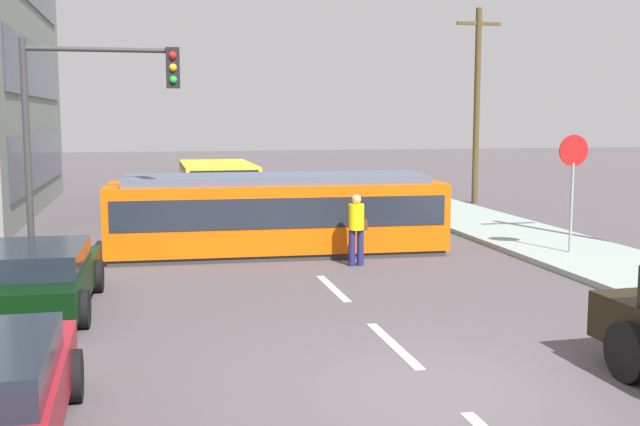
# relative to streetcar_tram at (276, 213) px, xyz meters

# --- Properties ---
(ground_plane) EXTENTS (120.00, 120.00, 0.00)m
(ground_plane) POSITION_rel_streetcar_tram_xyz_m (0.46, -0.26, -1.04)
(ground_plane) COLOR #4E464A
(sidewalk_curb_right) EXTENTS (3.20, 36.00, 0.14)m
(sidewalk_curb_right) POSITION_rel_streetcar_tram_xyz_m (7.26, -4.26, -0.97)
(sidewalk_curb_right) COLOR #8E9F97
(sidewalk_curb_right) RESTS_ON ground
(lane_stripe_1) EXTENTS (0.16, 2.40, 0.01)m
(lane_stripe_1) POSITION_rel_streetcar_tram_xyz_m (0.46, -8.26, -1.03)
(lane_stripe_1) COLOR silver
(lane_stripe_1) RESTS_ON ground
(lane_stripe_2) EXTENTS (0.16, 2.40, 0.01)m
(lane_stripe_2) POSITION_rel_streetcar_tram_xyz_m (0.46, -4.26, -1.03)
(lane_stripe_2) COLOR silver
(lane_stripe_2) RESTS_ON ground
(lane_stripe_3) EXTENTS (0.16, 2.40, 0.01)m
(lane_stripe_3) POSITION_rel_streetcar_tram_xyz_m (0.46, 6.00, -1.03)
(lane_stripe_3) COLOR silver
(lane_stripe_3) RESTS_ON ground
(lane_stripe_4) EXTENTS (0.16, 2.40, 0.01)m
(lane_stripe_4) POSITION_rel_streetcar_tram_xyz_m (0.46, 12.00, -1.03)
(lane_stripe_4) COLOR silver
(lane_stripe_4) RESTS_ON ground
(streetcar_tram) EXTENTS (8.44, 2.84, 2.00)m
(streetcar_tram) POSITION_rel_streetcar_tram_xyz_m (0.00, 0.00, 0.00)
(streetcar_tram) COLOR #E45306
(streetcar_tram) RESTS_ON ground
(city_bus) EXTENTS (2.56, 5.50, 1.78)m
(city_bus) POSITION_rel_streetcar_tram_xyz_m (-0.73, 8.85, -0.01)
(city_bus) COLOR gold
(city_bus) RESTS_ON ground
(pedestrian_crossing) EXTENTS (0.46, 0.36, 1.67)m
(pedestrian_crossing) POSITION_rel_streetcar_tram_xyz_m (1.55, -2.04, -0.09)
(pedestrian_crossing) COLOR navy
(pedestrian_crossing) RESTS_ON ground
(parked_sedan_mid) EXTENTS (2.17, 4.52, 1.19)m
(parked_sedan_mid) POSITION_rel_streetcar_tram_xyz_m (-5.14, -4.94, -0.41)
(parked_sedan_mid) COLOR black
(parked_sedan_mid) RESTS_ON ground
(stop_sign) EXTENTS (0.76, 0.07, 2.88)m
(stop_sign) POSITION_rel_streetcar_tram_xyz_m (6.95, -2.19, 1.16)
(stop_sign) COLOR gray
(stop_sign) RESTS_ON sidewalk_curb_right
(traffic_light_mast) EXTENTS (3.17, 0.33, 5.02)m
(traffic_light_mast) POSITION_rel_streetcar_tram_xyz_m (-4.28, -2.49, 2.50)
(traffic_light_mast) COLOR #333333
(traffic_light_mast) RESTS_ON ground
(utility_pole_mid) EXTENTS (1.80, 0.24, 7.67)m
(utility_pole_mid) POSITION_rel_streetcar_tram_xyz_m (9.60, 9.59, 2.98)
(utility_pole_mid) COLOR #4A3D1F
(utility_pole_mid) RESTS_ON ground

